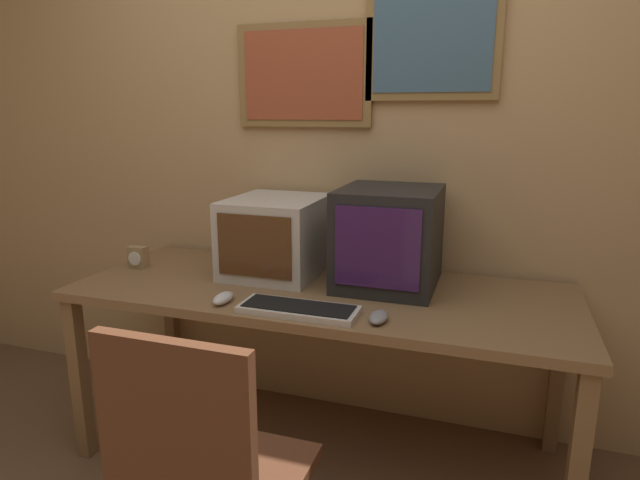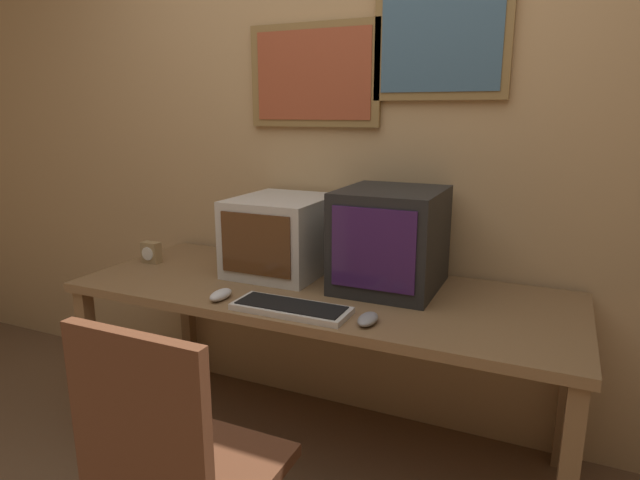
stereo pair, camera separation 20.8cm
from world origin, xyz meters
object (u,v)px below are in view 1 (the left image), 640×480
monitor_right (389,237)px  mouse_near_keyboard (378,317)px  monitor_left (276,236)px  mouse_far_corner (223,298)px  keyboard_main (299,309)px  desk_clock (138,257)px

monitor_right → mouse_near_keyboard: bearing=-82.7°
monitor_left → monitor_right: monitor_right is taller
monitor_left → mouse_far_corner: bearing=-94.9°
monitor_right → keyboard_main: bearing=-119.8°
monitor_right → mouse_far_corner: 0.69m
monitor_right → keyboard_main: (-0.23, -0.41, -0.18)m
monitor_right → desk_clock: monitor_right is taller
monitor_left → mouse_near_keyboard: (0.54, -0.41, -0.15)m
mouse_far_corner → desk_clock: size_ratio=1.21×
monitor_left → mouse_far_corner: 0.44m
keyboard_main → desk_clock: size_ratio=4.32×
monitor_left → mouse_far_corner: monitor_left is taller
mouse_near_keyboard → mouse_far_corner: bearing=-179.6°
monitor_right → mouse_near_keyboard: (0.05, -0.40, -0.18)m
monitor_right → desk_clock: bearing=-173.9°
monitor_right → mouse_far_corner: bearing=-142.6°
keyboard_main → mouse_near_keyboard: bearing=1.1°
monitor_left → desk_clock: monitor_left is taller
keyboard_main → mouse_near_keyboard: size_ratio=3.66×
mouse_near_keyboard → monitor_left: bearing=142.8°
mouse_far_corner → monitor_right: bearing=37.4°
desk_clock → mouse_far_corner: bearing=-26.1°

